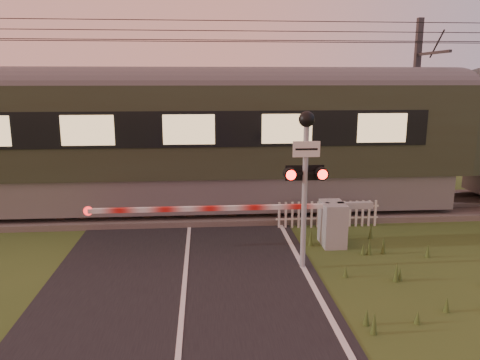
{
  "coord_description": "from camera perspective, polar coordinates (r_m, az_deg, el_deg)",
  "views": [
    {
      "loc": [
        0.46,
        -8.55,
        4.35
      ],
      "look_at": [
        1.39,
        3.2,
        1.79
      ],
      "focal_mm": 35.0,
      "sensor_mm": 36.0,
      "label": 1
    }
  ],
  "objects": [
    {
      "name": "train",
      "position": [
        17.51,
        25.62,
        4.89
      ],
      "size": [
        47.0,
        3.24,
        4.39
      ],
      "color": "slate",
      "rests_on": "ground"
    },
    {
      "name": "road",
      "position": [
        9.39,
        -6.94,
        -15.38
      ],
      "size": [
        6.0,
        140.0,
        0.03
      ],
      "color": "black",
      "rests_on": "ground"
    },
    {
      "name": "catenary_mast",
      "position": [
        19.05,
        20.55,
        8.63
      ],
      "size": [
        0.21,
        2.45,
        6.53
      ],
      "color": "#2D2D30",
      "rests_on": "ground"
    },
    {
      "name": "ground",
      "position": [
        9.61,
        -6.99,
        -14.79
      ],
      "size": [
        160.0,
        160.0,
        0.0
      ],
      "primitive_type": "plane",
      "color": "#334A1C",
      "rests_on": "ground"
    },
    {
      "name": "track_bed",
      "position": [
        15.66,
        -6.03,
        -3.71
      ],
      "size": [
        140.0,
        3.4,
        0.39
      ],
      "color": "#47423D",
      "rests_on": "ground"
    },
    {
      "name": "picket_fence",
      "position": [
        14.21,
        10.63,
        -4.1
      ],
      "size": [
        3.11,
        0.07,
        0.8
      ],
      "color": "silver",
      "rests_on": "ground"
    },
    {
      "name": "overhead_wires",
      "position": [
        15.12,
        -6.53,
        17.38
      ],
      "size": [
        120.0,
        0.62,
        0.62
      ],
      "color": "black",
      "rests_on": "ground"
    },
    {
      "name": "boom_gate",
      "position": [
        12.6,
        9.61,
        -4.99
      ],
      "size": [
        7.5,
        0.9,
        1.19
      ],
      "color": "gray",
      "rests_on": "ground"
    },
    {
      "name": "crossing_signal",
      "position": [
        10.57,
        7.99,
        2.12
      ],
      "size": [
        0.93,
        0.37,
        3.66
      ],
      "color": "gray",
      "rests_on": "ground"
    }
  ]
}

